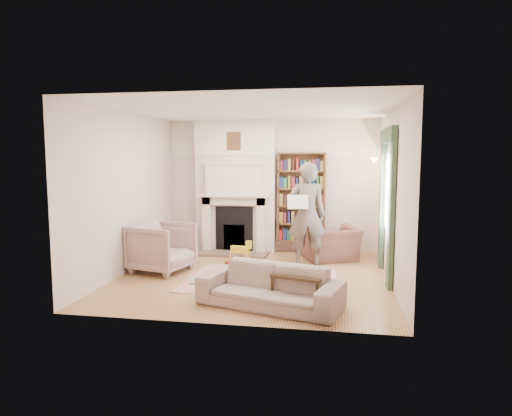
% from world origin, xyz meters
% --- Properties ---
extents(floor, '(4.50, 4.50, 0.00)m').
position_xyz_m(floor, '(0.00, 0.00, 0.00)').
color(floor, brown).
rests_on(floor, ground).
extents(ceiling, '(4.50, 4.50, 0.00)m').
position_xyz_m(ceiling, '(0.00, 0.00, 2.80)').
color(ceiling, white).
rests_on(ceiling, wall_back).
extents(wall_back, '(4.50, 0.00, 4.50)m').
position_xyz_m(wall_back, '(0.00, 2.25, 1.40)').
color(wall_back, beige).
rests_on(wall_back, floor).
extents(wall_front, '(4.50, 0.00, 4.50)m').
position_xyz_m(wall_front, '(0.00, -2.25, 1.40)').
color(wall_front, beige).
rests_on(wall_front, floor).
extents(wall_left, '(0.00, 4.50, 4.50)m').
position_xyz_m(wall_left, '(-2.25, 0.00, 1.40)').
color(wall_left, beige).
rests_on(wall_left, floor).
extents(wall_right, '(0.00, 4.50, 4.50)m').
position_xyz_m(wall_right, '(2.25, 0.00, 1.40)').
color(wall_right, beige).
rests_on(wall_right, floor).
extents(fireplace, '(1.70, 0.58, 2.80)m').
position_xyz_m(fireplace, '(-0.75, 2.05, 1.39)').
color(fireplace, beige).
rests_on(fireplace, floor).
extents(bookcase, '(1.00, 0.24, 1.85)m').
position_xyz_m(bookcase, '(0.65, 2.12, 1.18)').
color(bookcase, brown).
rests_on(bookcase, floor).
extents(window, '(0.02, 0.90, 1.30)m').
position_xyz_m(window, '(2.23, 0.40, 1.45)').
color(window, silver).
rests_on(window, wall_right).
extents(curtain_left, '(0.07, 0.32, 2.40)m').
position_xyz_m(curtain_left, '(2.20, -0.30, 1.20)').
color(curtain_left, '#2C442D').
rests_on(curtain_left, floor).
extents(curtain_right, '(0.07, 0.32, 2.40)m').
position_xyz_m(curtain_right, '(2.20, 1.10, 1.20)').
color(curtain_right, '#2C442D').
rests_on(curtain_right, floor).
extents(pelmet, '(0.09, 1.70, 0.24)m').
position_xyz_m(pelmet, '(2.19, 0.40, 2.38)').
color(pelmet, '#2C442D').
rests_on(pelmet, wall_right).
extents(wall_sconce, '(0.20, 0.24, 0.24)m').
position_xyz_m(wall_sconce, '(2.03, 1.50, 1.90)').
color(wall_sconce, gold).
rests_on(wall_sconce, wall_right).
extents(rug, '(2.47, 1.93, 0.01)m').
position_xyz_m(rug, '(0.16, -0.23, 0.01)').
color(rug, beige).
rests_on(rug, floor).
extents(armchair_reading, '(1.26, 1.18, 0.66)m').
position_xyz_m(armchair_reading, '(1.29, 1.50, 0.33)').
color(armchair_reading, '#522F2C').
rests_on(armchair_reading, floor).
extents(armchair_left, '(1.15, 1.13, 0.87)m').
position_xyz_m(armchair_left, '(-1.66, 0.07, 0.43)').
color(armchair_left, '#B6A996').
rests_on(armchair_left, floor).
extents(sofa, '(2.07, 1.27, 0.57)m').
position_xyz_m(sofa, '(0.49, -1.51, 0.28)').
color(sofa, '#BEB59C').
rests_on(sofa, floor).
extents(man_reading, '(0.78, 0.58, 1.93)m').
position_xyz_m(man_reading, '(0.84, 0.90, 0.97)').
color(man_reading, '#584E47').
rests_on(man_reading, floor).
extents(newspaper, '(0.39, 0.17, 0.25)m').
position_xyz_m(newspaper, '(0.69, 0.70, 1.22)').
color(newspaper, silver).
rests_on(newspaper, man_reading).
extents(coffee_table, '(0.80, 0.63, 0.45)m').
position_xyz_m(coffee_table, '(0.89, -1.39, 0.23)').
color(coffee_table, '#342412').
rests_on(coffee_table, floor).
extents(paraffin_heater, '(0.29, 0.29, 0.55)m').
position_xyz_m(paraffin_heater, '(-1.62, 1.68, 0.28)').
color(paraffin_heater, '#ACAEB4').
rests_on(paraffin_heater, floor).
extents(rocking_horse, '(0.57, 0.32, 0.47)m').
position_xyz_m(rocking_horse, '(-0.40, 0.81, 0.23)').
color(rocking_horse, gold).
rests_on(rocking_horse, rug).
extents(board_game, '(0.44, 0.44, 0.03)m').
position_xyz_m(board_game, '(-0.78, -0.49, 0.03)').
color(board_game, '#D3DF4E').
rests_on(board_game, rug).
extents(game_box_lid, '(0.36, 0.28, 0.05)m').
position_xyz_m(game_box_lid, '(-0.71, -0.33, 0.04)').
color(game_box_lid, red).
rests_on(game_box_lid, rug).
extents(comic_annuals, '(0.66, 0.62, 0.02)m').
position_xyz_m(comic_annuals, '(0.32, -0.37, 0.02)').
color(comic_annuals, red).
rests_on(comic_annuals, rug).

